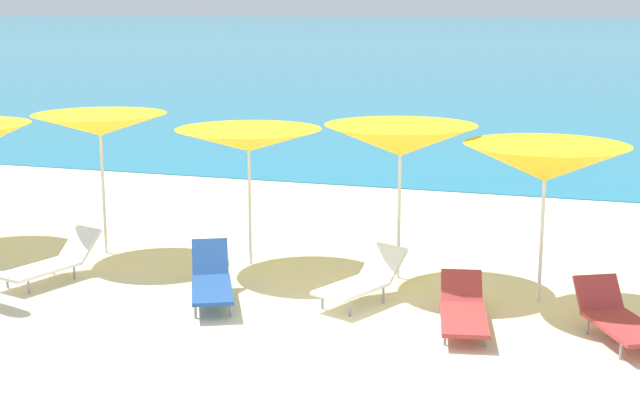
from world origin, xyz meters
TOP-DOWN VIEW (x-y plane):
  - ground_plane at (0.00, 10.00)m, footprint 50.00×100.00m
  - ocean_water at (0.00, 230.21)m, footprint 650.00×440.00m
  - umbrella_1 at (-4.78, 3.42)m, footprint 2.35×2.35m
  - umbrella_2 at (-2.26, 3.54)m, footprint 2.41×2.41m
  - umbrella_3 at (0.14, 3.49)m, footprint 2.45×2.45m
  - umbrella_4 at (2.24, 3.01)m, footprint 2.25×2.25m
  - lounge_chair_0 at (-4.72, 1.81)m, footprint 0.96×1.71m
  - lounge_chair_1 at (1.41, 1.61)m, footprint 0.88×1.77m
  - lounge_chair_3 at (-0.06, 2.19)m, footprint 1.08×1.58m
  - lounge_chair_4 at (-2.05, 1.60)m, footprint 1.22×1.78m
  - lounge_chair_5 at (3.27, 1.73)m, footprint 1.22×1.61m

SIDE VIEW (x-z plane):
  - ground_plane at x=0.00m, z-range -0.30..0.00m
  - ocean_water at x=0.00m, z-range 0.00..0.02m
  - lounge_chair_1 at x=1.41m, z-range -0.03..0.51m
  - lounge_chair_0 at x=-4.72m, z-range -0.05..0.62m
  - lounge_chair_5 at x=3.27m, z-range -0.03..0.61m
  - lounge_chair_4 at x=-2.05m, z-range -0.04..0.66m
  - lounge_chair_3 at x=-0.06m, z-range -0.02..0.67m
  - umbrella_4 at x=2.24m, z-range 0.84..3.02m
  - umbrella_2 at x=-2.26m, z-range 0.90..3.04m
  - umbrella_3 at x=0.14m, z-range 0.92..3.23m
  - umbrella_1 at x=-4.78m, z-range 0.97..3.28m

